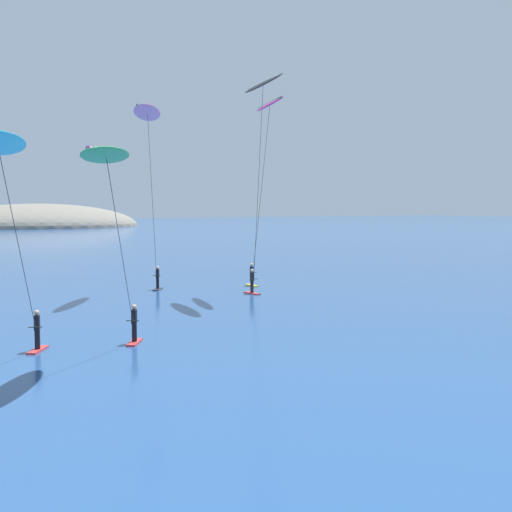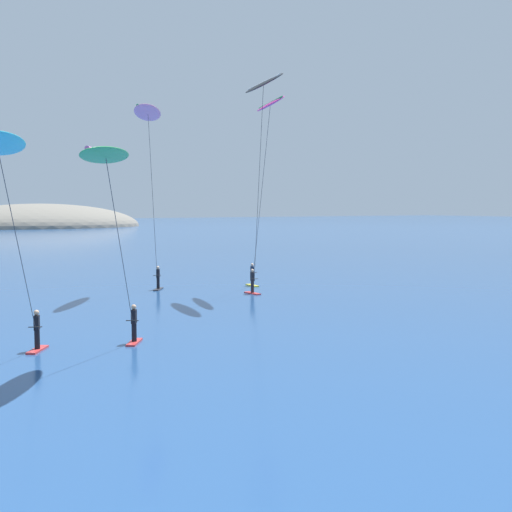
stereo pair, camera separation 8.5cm
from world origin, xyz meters
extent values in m
ellipsoid|color=slate|center=(25.09, 187.70, 0.00)|extent=(58.37, 45.20, 13.50)
cube|color=red|center=(-12.77, 22.86, 0.04)|extent=(1.18, 1.46, 0.08)
cylinder|color=black|center=(-12.77, 22.86, 0.48)|extent=(0.22, 0.22, 0.80)
cube|color=black|center=(-12.77, 22.86, 1.18)|extent=(0.32, 0.39, 0.60)
sphere|color=tan|center=(-12.77, 22.86, 1.60)|extent=(0.22, 0.22, 0.22)
cylinder|color=black|center=(-12.91, 22.54, 1.06)|extent=(0.52, 0.25, 0.04)
cylinder|color=#333338|center=(-13.95, 20.08, 4.46)|extent=(2.11, 4.93, 6.81)
cube|color=red|center=(-8.81, 22.17, 0.04)|extent=(1.18, 1.46, 0.08)
cylinder|color=black|center=(-8.81, 22.17, 0.48)|extent=(0.22, 0.22, 0.80)
cube|color=black|center=(-8.81, 22.17, 1.18)|extent=(0.35, 0.39, 0.60)
sphere|color=tan|center=(-8.81, 22.17, 1.60)|extent=(0.22, 0.22, 0.22)
cylinder|color=black|center=(-8.99, 21.87, 1.06)|extent=(0.49, 0.33, 0.04)
ellipsoid|color=green|center=(-11.17, 18.45, 7.81)|extent=(3.86, 5.02, 0.62)
cylinder|color=#D660B7|center=(-11.17, 18.45, 7.86)|extent=(2.74, 4.18, 0.16)
cylinder|color=#333338|center=(-10.08, 20.16, 4.38)|extent=(2.21, 3.45, 6.66)
cube|color=#2D2D33|center=(-0.84, 38.41, 0.04)|extent=(1.22, 1.44, 0.08)
cylinder|color=black|center=(-0.84, 38.41, 0.48)|extent=(0.22, 0.22, 0.80)
cube|color=black|center=(-0.84, 38.41, 1.18)|extent=(0.36, 0.39, 0.60)
sphere|color=beige|center=(-0.84, 38.41, 1.60)|extent=(0.22, 0.22, 0.22)
cylinder|color=black|center=(-1.04, 38.12, 1.06)|extent=(0.48, 0.34, 0.04)
ellipsoid|color=pink|center=(-2.31, 36.27, 12.16)|extent=(4.55, 5.81, 0.86)
cylinder|color=#14895B|center=(-2.31, 36.27, 12.21)|extent=(3.46, 4.93, 0.16)
cylinder|color=#333338|center=(-1.68, 37.19, 6.56)|extent=(1.30, 1.88, 11.01)
cube|color=yellow|center=(6.06, 36.76, 0.04)|extent=(0.50, 1.52, 0.08)
cylinder|color=#192338|center=(6.06, 36.76, 0.48)|extent=(0.22, 0.22, 0.80)
cube|color=#192338|center=(6.06, 36.76, 1.18)|extent=(0.28, 0.38, 0.60)
sphere|color=beige|center=(6.06, 36.76, 1.60)|extent=(0.22, 0.22, 0.22)
cylinder|color=black|center=(5.97, 36.42, 1.06)|extent=(0.54, 0.18, 0.04)
ellipsoid|color=#D62D9E|center=(4.92, 32.51, 12.84)|extent=(2.47, 5.30, 0.85)
cylinder|color=#28D160|center=(4.92, 32.51, 12.89)|extent=(1.44, 4.79, 0.16)
cylinder|color=#333338|center=(5.44, 34.46, 6.90)|extent=(1.08, 3.94, 11.69)
cube|color=red|center=(3.83, 33.04, 0.04)|extent=(0.49, 1.52, 0.08)
cylinder|color=black|center=(3.83, 33.04, 0.48)|extent=(0.22, 0.22, 0.80)
cube|color=black|center=(3.83, 33.04, 1.18)|extent=(0.26, 0.37, 0.60)
sphere|color=beige|center=(3.83, 33.04, 1.60)|extent=(0.22, 0.22, 0.22)
cylinder|color=black|center=(3.77, 32.70, 1.06)|extent=(0.55, 0.14, 0.04)
ellipsoid|color=black|center=(3.47, 31.07, 13.81)|extent=(2.46, 5.72, 1.05)
cylinder|color=white|center=(3.47, 31.07, 13.86)|extent=(1.10, 5.20, 0.16)
cylinder|color=#333338|center=(3.62, 31.88, 7.39)|extent=(0.32, 1.65, 12.66)
camera|label=1|loc=(-18.79, -4.18, 5.98)|focal=45.00mm
camera|label=2|loc=(-18.72, -4.23, 5.98)|focal=45.00mm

